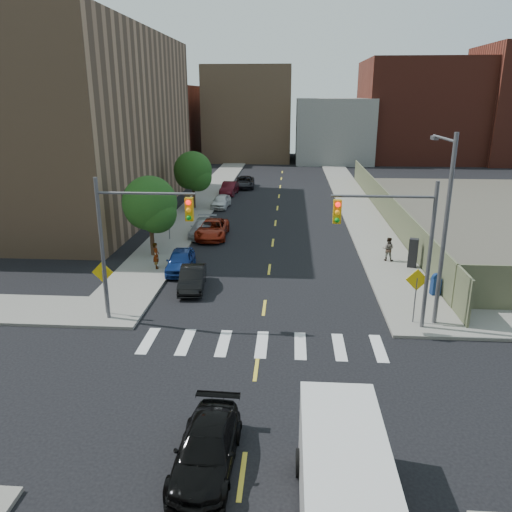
# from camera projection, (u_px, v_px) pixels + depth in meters

# --- Properties ---
(ground) EXTENTS (160.00, 160.00, 0.00)m
(ground) POSITION_uv_depth(u_px,v_px,m) (253.00, 396.00, 18.21)
(ground) COLOR black
(ground) RESTS_ON ground
(sidewalk_nw) EXTENTS (3.50, 73.00, 0.15)m
(sidewalk_nw) POSITION_uv_depth(u_px,v_px,m) (213.00, 189.00, 58.09)
(sidewalk_nw) COLOR gray
(sidewalk_nw) RESTS_ON ground
(sidewalk_ne) EXTENTS (3.50, 73.00, 0.15)m
(sidewalk_ne) POSITION_uv_depth(u_px,v_px,m) (347.00, 191.00, 57.07)
(sidewalk_ne) COLOR gray
(sidewalk_ne) RESTS_ON ground
(fence_north) EXTENTS (0.12, 44.00, 2.50)m
(fence_north) POSITION_uv_depth(u_px,v_px,m) (386.00, 206.00, 43.77)
(fence_north) COLOR #666647
(fence_north) RESTS_ON ground
(building_nw) EXTENTS (22.00, 30.00, 16.00)m
(building_nw) POSITION_uv_depth(u_px,v_px,m) (38.00, 124.00, 45.68)
(building_nw) COLOR #8C6B4C
(building_nw) RESTS_ON ground
(bg_bldg_west) EXTENTS (14.00, 18.00, 12.00)m
(bg_bldg_west) POSITION_uv_depth(u_px,v_px,m) (154.00, 123.00, 84.27)
(bg_bldg_west) COLOR #592319
(bg_bldg_west) RESTS_ON ground
(bg_bldg_midwest) EXTENTS (14.00, 16.00, 15.00)m
(bg_bldg_midwest) POSITION_uv_depth(u_px,v_px,m) (249.00, 114.00, 84.65)
(bg_bldg_midwest) COLOR #8C6B4C
(bg_bldg_midwest) RESTS_ON ground
(bg_bldg_center) EXTENTS (12.00, 16.00, 10.00)m
(bg_bldg_center) POSITION_uv_depth(u_px,v_px,m) (333.00, 130.00, 82.60)
(bg_bldg_center) COLOR gray
(bg_bldg_center) RESTS_ON ground
(bg_bldg_east) EXTENTS (18.00, 18.00, 16.00)m
(bg_bldg_east) POSITION_uv_depth(u_px,v_px,m) (417.00, 111.00, 82.65)
(bg_bldg_east) COLOR #592319
(bg_bldg_east) RESTS_ON ground
(signal_nw) EXTENTS (4.59, 0.30, 7.00)m
(signal_nw) POSITION_uv_depth(u_px,v_px,m) (133.00, 231.00, 22.91)
(signal_nw) COLOR #59595E
(signal_nw) RESTS_ON ground
(signal_ne) EXTENTS (4.59, 0.30, 7.00)m
(signal_ne) POSITION_uv_depth(u_px,v_px,m) (397.00, 236.00, 22.12)
(signal_ne) COLOR #59595E
(signal_ne) RESTS_ON ground
(streetlight_ne) EXTENTS (0.25, 3.70, 9.00)m
(streetlight_ne) POSITION_uv_depth(u_px,v_px,m) (444.00, 217.00, 22.62)
(streetlight_ne) COLOR #59595E
(streetlight_ne) RESTS_ON ground
(warn_sign_nw) EXTENTS (1.06, 0.06, 2.83)m
(warn_sign_nw) POSITION_uv_depth(u_px,v_px,m) (103.00, 278.00, 24.28)
(warn_sign_nw) COLOR #59595E
(warn_sign_nw) RESTS_ON ground
(warn_sign_ne) EXTENTS (1.06, 0.06, 2.83)m
(warn_sign_ne) POSITION_uv_depth(u_px,v_px,m) (416.00, 286.00, 23.29)
(warn_sign_ne) COLOR #59595E
(warn_sign_ne) RESTS_ON ground
(warn_sign_midwest) EXTENTS (1.06, 0.06, 2.83)m
(warn_sign_midwest) POSITION_uv_depth(u_px,v_px,m) (168.00, 215.00, 37.10)
(warn_sign_midwest) COLOR #59595E
(warn_sign_midwest) RESTS_ON ground
(tree_west_near) EXTENTS (3.66, 3.64, 5.52)m
(tree_west_near) POSITION_uv_depth(u_px,v_px,m) (150.00, 207.00, 32.90)
(tree_west_near) COLOR #332114
(tree_west_near) RESTS_ON ground
(tree_west_far) EXTENTS (3.66, 3.64, 5.52)m
(tree_west_far) POSITION_uv_depth(u_px,v_px,m) (193.00, 173.00, 47.14)
(tree_west_far) COLOR #332114
(tree_west_far) RESTS_ON ground
(parked_car_blue) EXTENTS (1.89, 4.08, 1.35)m
(parked_car_blue) POSITION_uv_depth(u_px,v_px,m) (181.00, 261.00, 30.98)
(parked_car_blue) COLOR navy
(parked_car_blue) RESTS_ON ground
(parked_car_black) EXTENTS (1.70, 3.93, 1.26)m
(parked_car_black) POSITION_uv_depth(u_px,v_px,m) (192.00, 278.00, 28.14)
(parked_car_black) COLOR black
(parked_car_black) RESTS_ON ground
(parked_car_red) EXTENTS (2.37, 4.95, 1.36)m
(parked_car_red) POSITION_uv_depth(u_px,v_px,m) (212.00, 229.00, 38.35)
(parked_car_red) COLOR maroon
(parked_car_red) RESTS_ON ground
(parked_car_silver) EXTENTS (1.82, 4.43, 1.28)m
(parked_car_silver) POSITION_uv_depth(u_px,v_px,m) (203.00, 228.00, 38.83)
(parked_car_silver) COLOR #A6A7AE
(parked_car_silver) RESTS_ON ground
(parked_car_white) EXTENTS (1.80, 3.89, 1.29)m
(parked_car_white) POSITION_uv_depth(u_px,v_px,m) (221.00, 201.00, 48.54)
(parked_car_white) COLOR silver
(parked_car_white) RESTS_ON ground
(parked_car_maroon) EXTENTS (1.77, 4.34, 1.40)m
(parked_car_maroon) POSITION_uv_depth(u_px,v_px,m) (229.00, 188.00, 54.92)
(parked_car_maroon) COLOR #450D15
(parked_car_maroon) RESTS_ON ground
(parked_car_grey) EXTENTS (2.45, 4.90, 1.33)m
(parked_car_grey) POSITION_uv_depth(u_px,v_px,m) (245.00, 182.00, 59.13)
(parked_car_grey) COLOR black
(parked_car_grey) RESTS_ON ground
(black_sedan) EXTENTS (1.88, 4.32, 1.24)m
(black_sedan) POSITION_uv_depth(u_px,v_px,m) (207.00, 449.00, 14.60)
(black_sedan) COLOR black
(black_sedan) RESTS_ON ground
(cargo_van) EXTENTS (2.29, 5.46, 2.50)m
(cargo_van) POSITION_uv_depth(u_px,v_px,m) (343.00, 479.00, 12.51)
(cargo_van) COLOR silver
(cargo_van) RESTS_ON ground
(mailbox) EXTENTS (0.56, 0.47, 1.19)m
(mailbox) POSITION_uv_depth(u_px,v_px,m) (436.00, 284.00, 27.01)
(mailbox) COLOR navy
(mailbox) RESTS_ON sidewalk_ne
(payphone) EXTENTS (0.66, 0.59, 1.85)m
(payphone) POSITION_uv_depth(u_px,v_px,m) (413.00, 253.00, 31.21)
(payphone) COLOR black
(payphone) RESTS_ON sidewalk_ne
(pedestrian_west) EXTENTS (0.56, 0.70, 1.66)m
(pedestrian_west) POSITION_uv_depth(u_px,v_px,m) (156.00, 256.00, 31.02)
(pedestrian_west) COLOR gray
(pedestrian_west) RESTS_ON sidewalk_nw
(pedestrian_east) EXTENTS (0.90, 0.79, 1.56)m
(pedestrian_east) POSITION_uv_depth(u_px,v_px,m) (388.00, 249.00, 32.50)
(pedestrian_east) COLOR gray
(pedestrian_east) RESTS_ON sidewalk_ne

